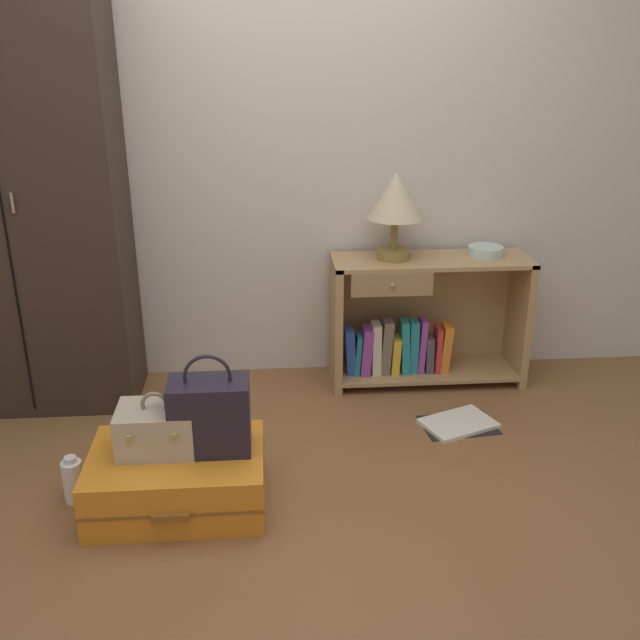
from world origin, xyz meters
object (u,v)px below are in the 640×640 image
suitcase_large (178,478)px  bottle (73,480)px  wardrobe (17,192)px  table_lamp (396,200)px  bowl (485,251)px  bookshelf (419,323)px  handbag (210,415)px  train_case (157,428)px  open_book_on_floor (458,424)px

suitcase_large → bottle: 0.43m
wardrobe → table_lamp: (1.80, 0.06, -0.08)m
bowl → suitcase_large: size_ratio=0.26×
bookshelf → bowl: 0.51m
wardrobe → bowl: (2.28, 0.08, -0.36)m
table_lamp → handbag: size_ratio=1.08×
table_lamp → train_case: (-1.09, -1.00, -0.66)m
handbag → bowl: bearing=37.2°
table_lamp → bowl: 0.56m
table_lamp → open_book_on_floor: 1.14m
bookshelf → bottle: 1.89m
suitcase_large → open_book_on_floor: 1.38m
train_case → handbag: handbag is taller
suitcase_large → open_book_on_floor: bearing=22.2°
train_case → open_book_on_floor: 1.46m
bottle → suitcase_large: bearing=-7.3°
bookshelf → suitcase_large: bearing=-138.5°
bookshelf → bottle: bookshelf is taller
train_case → open_book_on_floor: bearing=19.7°
wardrobe → bottle: bearing=-69.3°
handbag → suitcase_large: bearing=-170.9°
suitcase_large → bottle: suitcase_large is taller
bowl → handbag: 1.75m
suitcase_large → train_case: size_ratio=2.30×
suitcase_large → handbag: handbag is taller
bowl → open_book_on_floor: bowl is taller
open_book_on_floor → bookshelf: bearing=101.0°
open_book_on_floor → bowl: bearing=66.7°
table_lamp → train_case: 1.63m
wardrobe → open_book_on_floor: wardrobe is taller
suitcase_large → bookshelf: bearing=41.5°
table_lamp → handbag: 1.48m
bookshelf → suitcase_large: size_ratio=1.48×
bowl → open_book_on_floor: 0.91m
bookshelf → bowl: bearing=3.3°
wardrobe → handbag: size_ratio=5.25×
table_lamp → train_case: size_ratio=1.47×
open_book_on_floor → wardrobe: bearing=167.4°
train_case → handbag: size_ratio=0.74×
bowl → suitcase_large: 1.94m
wardrobe → bowl: bearing=2.1°
wardrobe → bowl: 2.31m
bowl → train_case: size_ratio=0.60×
table_lamp → train_case: table_lamp is taller
bowl → suitcase_large: bearing=-144.9°
bookshelf → table_lamp: bearing=179.4°
bowl → bottle: bowl is taller
wardrobe → train_case: size_ratio=7.15×
suitcase_large → handbag: (0.14, 0.02, 0.27)m
table_lamp → wardrobe: bearing=-178.0°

